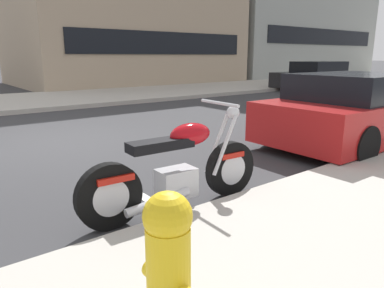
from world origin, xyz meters
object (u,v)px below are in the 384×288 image
object	(u,v)px
parked_car_near_corner	(359,110)
car_opposite_curb	(316,76)
parked_motorcycle	(178,171)
fire_hydrant	(168,269)

from	to	relation	value
parked_car_near_corner	car_opposite_curb	xyz separation A→B (m)	(9.12, 6.98, 0.02)
parked_motorcycle	car_opposite_curb	size ratio (longest dim) A/B	0.46
parked_motorcycle	fire_hydrant	bearing A→B (deg)	-124.05
fire_hydrant	parked_motorcycle	bearing A→B (deg)	53.17
fire_hydrant	car_opposite_curb	bearing A→B (deg)	31.41
parked_car_near_corner	car_opposite_curb	world-z (taller)	car_opposite_curb
parked_motorcycle	parked_car_near_corner	distance (m)	4.43
parked_motorcycle	parked_car_near_corner	world-z (taller)	parked_car_near_corner
parked_car_near_corner	fire_hydrant	distance (m)	5.98
parked_car_near_corner	parked_motorcycle	bearing A→B (deg)	-173.76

